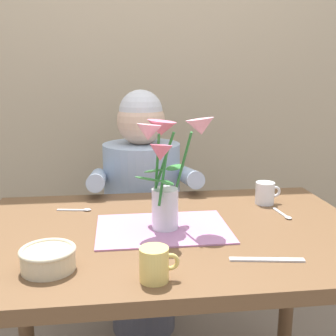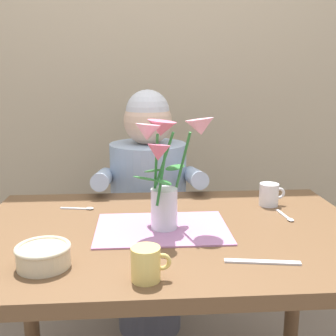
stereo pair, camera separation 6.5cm
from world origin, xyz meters
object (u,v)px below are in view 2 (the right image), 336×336
object	(u,v)px
ceramic_bowl	(43,255)
coffee_cup	(146,264)
dinner_knife	(262,262)
seated_person	(149,216)
ceramic_mug	(269,194)
flower_vase	(167,166)

from	to	relation	value
ceramic_bowl	coffee_cup	distance (m)	0.27
ceramic_bowl	dinner_knife	size ratio (longest dim) A/B	0.72
seated_person	ceramic_mug	size ratio (longest dim) A/B	12.20
flower_vase	coffee_cup	bearing A→B (deg)	-102.21
seated_person	dinner_knife	world-z (taller)	seated_person
seated_person	ceramic_bowl	xyz separation A→B (m)	(-0.28, -0.84, 0.21)
dinner_knife	ceramic_mug	xyz separation A→B (m)	(0.16, 0.45, 0.04)
seated_person	dinner_knife	xyz separation A→B (m)	(0.26, -0.86, 0.18)
flower_vase	ceramic_mug	size ratio (longest dim) A/B	3.65
ceramic_mug	seated_person	bearing A→B (deg)	135.97
flower_vase	coffee_cup	world-z (taller)	flower_vase
ceramic_bowl	dinner_knife	world-z (taller)	ceramic_bowl
seated_person	flower_vase	world-z (taller)	seated_person
dinner_knife	coffee_cup	distance (m)	0.30
flower_vase	dinner_knife	distance (m)	0.39
flower_vase	ceramic_mug	xyz separation A→B (m)	(0.38, 0.20, -0.16)
dinner_knife	ceramic_bowl	bearing A→B (deg)	-173.14
dinner_knife	ceramic_mug	distance (m)	0.48
coffee_cup	ceramic_bowl	bearing A→B (deg)	161.14
ceramic_bowl	ceramic_mug	bearing A→B (deg)	31.82
seated_person	flower_vase	bearing A→B (deg)	-88.14
dinner_knife	coffee_cup	world-z (taller)	coffee_cup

